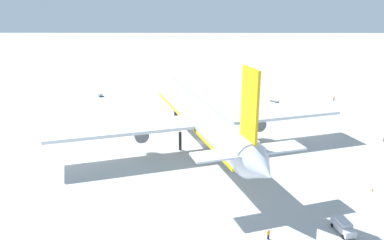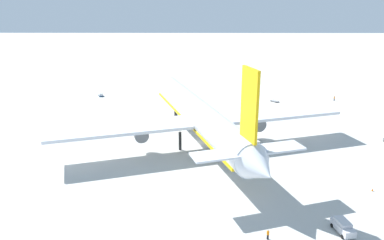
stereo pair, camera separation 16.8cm
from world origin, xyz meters
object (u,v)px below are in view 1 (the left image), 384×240
airliner (199,115)px  baggage_cart_0 (275,101)px  service_van (343,226)px  traffic_cone_1 (190,98)px  traffic_cone_0 (373,189)px  ground_worker_2 (268,234)px  ground_worker_1 (334,98)px  traffic_cone_2 (307,104)px  baggage_cart_1 (100,94)px

airliner → baggage_cart_0: (40.84, -26.73, -7.36)m
service_van → traffic_cone_1: size_ratio=8.94×
traffic_cone_0 → ground_worker_2: bearing=124.2°
ground_worker_1 → traffic_cone_0: bearing=166.9°
traffic_cone_0 → service_van: bearing=141.7°
traffic_cone_0 → airliner: bearing=53.9°
ground_worker_1 → traffic_cone_2: 12.29m
ground_worker_1 → baggage_cart_1: bearing=86.0°
ground_worker_1 → traffic_cone_1: 50.72m
airliner → service_van: airliner is taller
traffic_cone_1 → traffic_cone_2: same height
airliner → baggage_cart_0: airliner is taller
ground_worker_2 → service_van: bearing=-80.8°
baggage_cart_0 → traffic_cone_2: (-3.82, -10.15, 0.01)m
baggage_cart_1 → traffic_cone_2: baggage_cart_1 is taller
baggage_cart_1 → ground_worker_1: (-5.85, -83.56, 0.18)m
airliner → traffic_cone_2: size_ratio=129.59×
baggage_cart_0 → ground_worker_2: bearing=168.1°
ground_worker_1 → traffic_cone_1: bearing=87.0°
traffic_cone_1 → service_van: bearing=-163.3°
service_van → ground_worker_2: bearing=99.2°
service_van → baggage_cart_1: service_van is taller
baggage_cart_1 → service_van: bearing=-146.0°
airliner → ground_worker_2: airliner is taller
airliner → ground_worker_2: bearing=-165.7°
baggage_cart_1 → ground_worker_2: ground_worker_2 is taller
airliner → ground_worker_1: bearing=-48.4°
baggage_cart_0 → traffic_cone_0: (-64.52, -5.75, 0.01)m
traffic_cone_2 → service_van: bearing=168.6°
airliner → traffic_cone_0: size_ratio=129.59×
airliner → baggage_cart_0: size_ratio=23.97×
baggage_cart_1 → traffic_cone_2: 73.42m
baggage_cart_1 → ground_worker_1: ground_worker_1 is taller
service_van → traffic_cone_0: 17.06m
baggage_cart_1 → ground_worker_2: size_ratio=1.95×
airliner → traffic_cone_2: airliner is taller
airliner → baggage_cart_0: 49.36m
traffic_cone_2 → baggage_cart_0: bearing=69.4°
ground_worker_1 → traffic_cone_0: 67.90m
service_van → ground_worker_1: bearing=-18.1°
ground_worker_2 → traffic_cone_0: 27.26m
ground_worker_2 → baggage_cart_0: bearing=-11.9°
service_van → traffic_cone_2: bearing=-11.4°
airliner → traffic_cone_1: 45.78m
ground_worker_1 → traffic_cone_0: (-66.13, 15.41, -0.58)m
baggage_cart_1 → traffic_cone_1: baggage_cart_1 is taller
airliner → service_van: bearing=-149.4°
baggage_cart_1 → airliner: bearing=-143.6°
baggage_cart_0 → traffic_cone_2: traffic_cone_2 is taller
ground_worker_2 → traffic_cone_2: ground_worker_2 is taller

